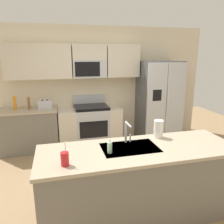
{
  "coord_description": "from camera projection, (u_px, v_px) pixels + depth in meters",
  "views": [
    {
      "loc": [
        -0.87,
        -2.9,
        2.0
      ],
      "look_at": [
        0.01,
        0.6,
        1.05
      ],
      "focal_mm": 35.53,
      "sensor_mm": 36.0,
      "label": 1
    }
  ],
  "objects": [
    {
      "name": "refrigerator",
      "position": [
        159.0,
        102.0,
        5.16
      ],
      "size": [
        0.9,
        0.76,
        1.85
      ],
      "color": "#4C4F54",
      "rests_on": "ground"
    },
    {
      "name": "bottle_orange",
      "position": [
        15.0,
        103.0,
        4.47
      ],
      "size": [
        0.06,
        0.06,
        0.28
      ],
      "primitive_type": "cylinder",
      "color": "orange",
      "rests_on": "back_counter"
    },
    {
      "name": "sink_faucet",
      "position": [
        127.0,
        131.0,
        2.77
      ],
      "size": [
        0.08,
        0.21,
        0.28
      ],
      "color": "#B7BABF",
      "rests_on": "island_counter"
    },
    {
      "name": "ground_plane",
      "position": [
        121.0,
        187.0,
        3.43
      ],
      "size": [
        9.0,
        9.0,
        0.0
      ],
      "primitive_type": "plane",
      "color": "#997A56",
      "rests_on": "ground"
    },
    {
      "name": "toaster",
      "position": [
        45.0,
        104.0,
        4.56
      ],
      "size": [
        0.28,
        0.16,
        0.18
      ],
      "color": "#B7BABF",
      "rests_on": "back_counter"
    },
    {
      "name": "island_counter",
      "position": [
        138.0,
        181.0,
        2.77
      ],
      "size": [
        2.41,
        0.83,
        0.9
      ],
      "color": "slate",
      "rests_on": "ground"
    },
    {
      "name": "pepper_mill",
      "position": [
        29.0,
        103.0,
        4.52
      ],
      "size": [
        0.05,
        0.05,
        0.25
      ],
      "primitive_type": "cylinder",
      "color": "brown",
      "rests_on": "back_counter"
    },
    {
      "name": "back_counter",
      "position": [
        30.0,
        130.0,
        4.66
      ],
      "size": [
        1.19,
        0.63,
        0.9
      ],
      "color": "slate",
      "rests_on": "ground"
    },
    {
      "name": "range_oven",
      "position": [
        90.0,
        126.0,
        4.96
      ],
      "size": [
        1.36,
        0.61,
        1.1
      ],
      "color": "#B7BABF",
      "rests_on": "ground"
    },
    {
      "name": "soap_dispenser",
      "position": [
        110.0,
        147.0,
        2.52
      ],
      "size": [
        0.06,
        0.06,
        0.17
      ],
      "color": "#A5D8B2",
      "rests_on": "island_counter"
    },
    {
      "name": "drink_cup_red",
      "position": [
        65.0,
        159.0,
        2.23
      ],
      "size": [
        0.08,
        0.08,
        0.26
      ],
      "color": "red",
      "rests_on": "island_counter"
    },
    {
      "name": "paper_towel_roll",
      "position": [
        158.0,
        129.0,
        2.98
      ],
      "size": [
        0.12,
        0.12,
        0.24
      ],
      "primitive_type": "cylinder",
      "color": "white",
      "rests_on": "island_counter"
    },
    {
      "name": "kitchen_wall_unit",
      "position": [
        89.0,
        78.0,
        4.98
      ],
      "size": [
        5.2,
        0.43,
        2.6
      ],
      "color": "beige",
      "rests_on": "ground"
    }
  ]
}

